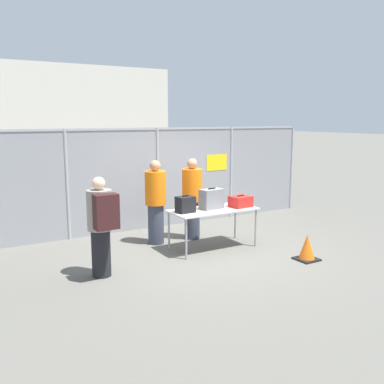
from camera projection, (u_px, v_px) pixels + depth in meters
The scene contains 12 objects.
ground_plane at pixel (209, 251), 8.28m from camera, with size 120.00×120.00×0.00m, color #605E56.
fence_section at pixel (158, 176), 9.98m from camera, with size 8.48×0.07×2.33m.
inspection_table at pixel (213, 212), 8.37m from camera, with size 1.72×0.80×0.79m.
suitcase_black at pixel (185, 204), 8.04m from camera, with size 0.34×0.27×0.33m.
suitcase_grey at pixel (212, 199), 8.37m from camera, with size 0.48×0.30×0.41m.
suitcase_red at pixel (241, 202), 8.55m from camera, with size 0.44×0.36×0.24m.
traveler_hooded at pixel (101, 223), 6.79m from camera, with size 0.40×0.63×1.63m.
security_worker_near at pixel (192, 198), 9.03m from camera, with size 0.43×0.43×1.72m.
security_worker_far at pixel (156, 201), 8.66m from camera, with size 0.43×0.43×1.72m.
utility_trailer at pixel (160, 192), 12.41m from camera, with size 3.84×1.99×0.74m.
distant_hangar at pixel (57, 110), 36.12m from camera, with size 16.29×9.49×6.60m.
traffic_cone at pixel (307, 248), 7.74m from camera, with size 0.38×0.38×0.48m.
Camera 1 is at (-4.35, -6.69, 2.53)m, focal length 40.00 mm.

